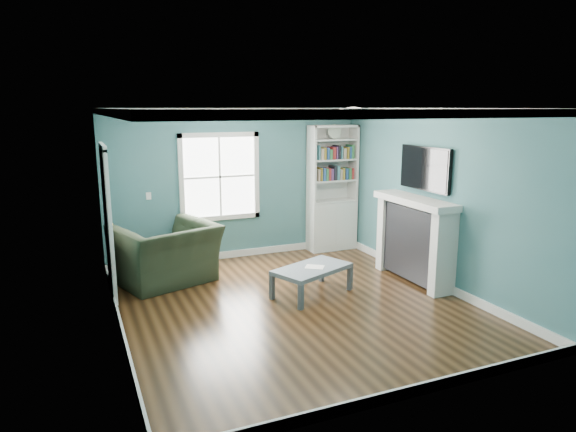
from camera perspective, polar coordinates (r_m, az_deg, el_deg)
name	(u,v)px	position (r m, az deg, el deg)	size (l,w,h in m)	color
floor	(294,305)	(7.03, 0.72, -9.84)	(5.00, 5.00, 0.00)	black
room_walls	(295,189)	(6.60, 0.75, 3.01)	(5.00, 5.00, 5.00)	#386B71
trim	(295,215)	(6.67, 0.74, 0.08)	(4.50, 5.00, 2.60)	white
window	(220,177)	(8.85, -7.59, 4.33)	(1.40, 0.06, 1.50)	white
bookshelf	(332,200)	(9.52, 4.90, 1.73)	(0.90, 0.35, 2.31)	silver
fireplace	(415,240)	(8.01, 13.89, -2.65)	(0.44, 1.58, 1.30)	black
tv	(425,168)	(7.89, 14.99, 5.12)	(0.06, 1.10, 0.65)	black
door	(107,221)	(7.54, -19.43, -0.49)	(0.12, 0.98, 2.17)	silver
ceiling_fixture	(354,112)	(7.02, 7.30, 11.38)	(0.38, 0.38, 0.15)	white
light_switch	(149,196)	(8.64, -15.22, 2.16)	(0.08, 0.01, 0.12)	white
recliner	(165,244)	(7.92, -13.46, -3.04)	(1.38, 0.90, 1.21)	#232D1C
coffee_table	(312,271)	(7.30, 2.69, -6.07)	(1.26, 0.99, 0.40)	#4A5259
paper_sheet	(315,267)	(7.28, 2.98, -5.66)	(0.20, 0.26, 0.00)	white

